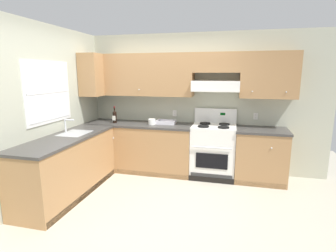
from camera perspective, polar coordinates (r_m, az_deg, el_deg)
The scene contains 9 objects.
ground_plane at distance 3.96m, azimuth -4.62°, elevation -16.27°, with size 7.04×7.04×0.00m, color #B2AA99.
wall_back at distance 4.91m, azimuth 5.30°, elevation 7.21°, with size 4.68×0.57×2.55m.
wall_left at distance 4.50m, azimuth -23.61°, elevation 4.18°, with size 0.47×4.00×2.55m.
counter_back_run at distance 4.87m, azimuth 1.10°, elevation -5.09°, with size 3.60×0.65×0.91m.
counter_left_run at distance 4.30m, azimuth -20.78°, elevation -7.99°, with size 0.63×1.91×1.13m.
stove at distance 4.77m, azimuth 9.75°, elevation -5.26°, with size 0.76×0.62×1.20m.
wine_bottle at distance 5.06m, azimuth -11.48°, elevation 2.09°, with size 0.07×0.08×0.31m.
bowl at distance 4.88m, azimuth -0.42°, elevation 0.74°, with size 0.35×0.23×0.07m.
paper_towel_roll at distance 4.81m, azimuth -3.51°, elevation 0.94°, with size 0.13×0.13×0.10m.
Camera 1 is at (1.13, -3.31, 1.84)m, focal length 28.13 mm.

